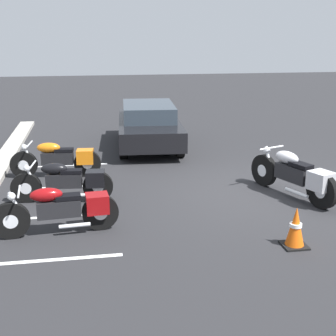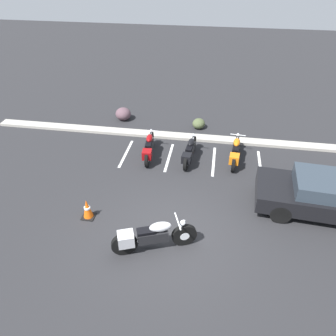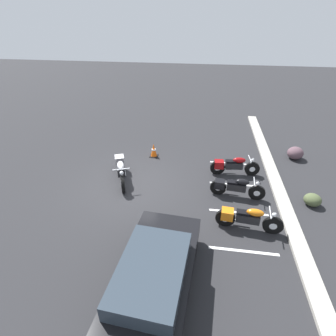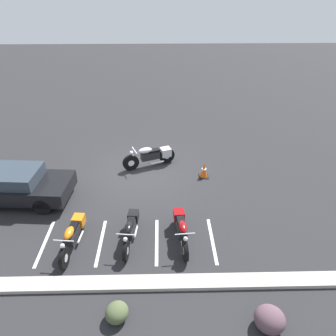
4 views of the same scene
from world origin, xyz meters
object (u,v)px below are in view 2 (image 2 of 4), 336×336
parked_bike_0 (149,147)px  traffic_cone (87,209)px  car_black (329,195)px  landscape_rock_0 (199,124)px  parked_bike_1 (189,151)px  motorcycle_silver_featured (150,237)px  landscape_rock_1 (123,114)px  parked_bike_2 (235,152)px

parked_bike_0 → traffic_cone: bearing=157.8°
car_black → landscape_rock_0: (-4.46, 5.14, -0.45)m
parked_bike_0 → parked_bike_1: size_ratio=1.03×
parked_bike_1 → motorcycle_silver_featured: bearing=178.4°
parked_bike_0 → car_black: 6.64m
landscape_rock_1 → parked_bike_1: bearing=-41.6°
motorcycle_silver_featured → parked_bike_1: bearing=61.8°
motorcycle_silver_featured → parked_bike_0: motorcycle_silver_featured is taller
motorcycle_silver_featured → landscape_rock_1: motorcycle_silver_featured is taller
parked_bike_1 → landscape_rock_1: 4.78m
landscape_rock_0 → car_black: bearing=-49.1°
traffic_cone → parked_bike_2: bearing=40.9°
motorcycle_silver_featured → traffic_cone: size_ratio=3.39×
motorcycle_silver_featured → landscape_rock_0: bearing=63.5°
parked_bike_0 → landscape_rock_0: (1.76, 2.83, -0.22)m
parked_bike_2 → motorcycle_silver_featured: bearing=159.9°
landscape_rock_0 → motorcycle_silver_featured: bearing=-95.4°
motorcycle_silver_featured → parked_bike_2: size_ratio=1.06×
parked_bike_1 → landscape_rock_0: 2.86m
parked_bike_2 → landscape_rock_1: 6.10m
landscape_rock_1 → traffic_cone: traffic_cone is taller
motorcycle_silver_featured → car_black: car_black is taller
landscape_rock_1 → motorcycle_silver_featured: bearing=-69.3°
parked_bike_0 → parked_bike_2: (3.39, 0.21, 0.00)m
parked_bike_0 → car_black: bearing=-115.2°
motorcycle_silver_featured → landscape_rock_0: 7.61m
parked_bike_1 → parked_bike_2: bearing=-77.2°
traffic_cone → car_black: bearing=11.0°
motorcycle_silver_featured → traffic_cone: bearing=134.7°
landscape_rock_1 → landscape_rock_0: bearing=-4.9°
motorcycle_silver_featured → traffic_cone: 2.43m
landscape_rock_1 → traffic_cone: (0.78, -6.90, 0.02)m
car_black → traffic_cone: car_black is taller
parked_bike_2 → landscape_rock_0: 3.10m
parked_bike_1 → parked_bike_2: parked_bike_2 is taller
landscape_rock_0 → parked_bike_2: bearing=-58.0°
parked_bike_1 → landscape_rock_0: size_ratio=3.38×
parked_bike_2 → parked_bike_1: bearing=102.6°
motorcycle_silver_featured → parked_bike_1: size_ratio=1.10×
car_black → motorcycle_silver_featured: bearing=29.3°
landscape_rock_0 → landscape_rock_1: 3.72m
car_black → landscape_rock_1: 9.83m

